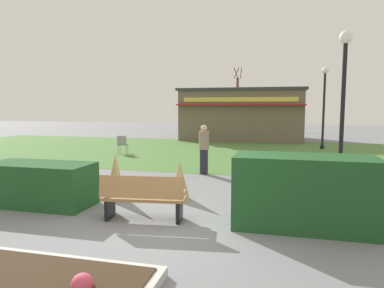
% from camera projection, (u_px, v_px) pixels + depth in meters
% --- Properties ---
extents(ground_plane, '(80.00, 80.00, 0.00)m').
position_uv_depth(ground_plane, '(161.00, 230.00, 6.52)').
color(ground_plane, slate).
extents(lawn_patch, '(36.00, 12.00, 0.01)m').
position_uv_depth(lawn_patch, '(235.00, 152.00, 17.55)').
color(lawn_patch, '#4C7A38').
rests_on(lawn_patch, ground_plane).
extents(park_bench, '(1.75, 0.72, 0.95)m').
position_uv_depth(park_bench, '(143.00, 198.00, 6.99)').
color(park_bench, '#9E7547').
rests_on(park_bench, ground_plane).
extents(hedge_left, '(2.49, 1.10, 1.00)m').
position_uv_depth(hedge_left, '(40.00, 184.00, 8.11)').
color(hedge_left, '#1E4C23').
rests_on(hedge_left, ground_plane).
extents(hedge_right, '(2.62, 1.10, 1.39)m').
position_uv_depth(hedge_right, '(303.00, 192.00, 6.58)').
color(hedge_right, '#1E4C23').
rests_on(hedge_right, ground_plane).
extents(ornamental_grass_behind_left, '(0.51, 0.51, 1.16)m').
position_uv_depth(ornamental_grass_behind_left, '(116.00, 176.00, 8.60)').
color(ornamental_grass_behind_left, tan).
rests_on(ornamental_grass_behind_left, ground_plane).
extents(ornamental_grass_behind_right, '(0.52, 0.52, 0.96)m').
position_uv_depth(ornamental_grass_behind_right, '(180.00, 180.00, 8.64)').
color(ornamental_grass_behind_right, tan).
rests_on(ornamental_grass_behind_right, ground_plane).
extents(lamppost_mid, '(0.36, 0.36, 4.39)m').
position_uv_depth(lamppost_mid, '(343.00, 91.00, 9.71)').
color(lamppost_mid, black).
rests_on(lamppost_mid, ground_plane).
extents(lamppost_far, '(0.36, 0.36, 4.39)m').
position_uv_depth(lamppost_far, '(324.00, 98.00, 18.55)').
color(lamppost_far, black).
rests_on(lamppost_far, ground_plane).
extents(trash_bin, '(0.52, 0.52, 0.78)m').
position_uv_depth(trash_bin, '(65.00, 187.00, 8.30)').
color(trash_bin, '#2D4233').
rests_on(trash_bin, ground_plane).
extents(food_kiosk, '(8.37, 5.28, 3.50)m').
position_uv_depth(food_kiosk, '(243.00, 114.00, 24.37)').
color(food_kiosk, '#6B5B4C').
rests_on(food_kiosk, ground_plane).
extents(cafe_chair_east, '(0.52, 0.52, 0.89)m').
position_uv_depth(cafe_chair_east, '(122.00, 143.00, 16.83)').
color(cafe_chair_east, gray).
rests_on(cafe_chair_east, ground_plane).
extents(person_strolling, '(0.34, 0.34, 1.69)m').
position_uv_depth(person_strolling, '(204.00, 149.00, 11.79)').
color(person_strolling, '#23232D').
rests_on(person_strolling, ground_plane).
extents(parked_car_west_slot, '(4.27, 2.19, 1.20)m').
position_uv_depth(parked_car_west_slot, '(226.00, 123.00, 33.46)').
color(parked_car_west_slot, maroon).
rests_on(parked_car_west_slot, ground_plane).
extents(tree_left_bg, '(0.91, 0.96, 6.36)m').
position_uv_depth(tree_left_bg, '(237.00, 101.00, 36.79)').
color(tree_left_bg, brown).
rests_on(tree_left_bg, ground_plane).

